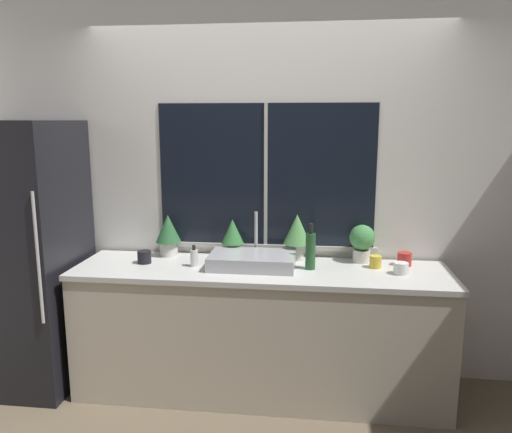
% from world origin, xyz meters
% --- Properties ---
extents(ground_plane, '(14.00, 14.00, 0.00)m').
position_xyz_m(ground_plane, '(0.00, 0.00, 0.00)').
color(ground_plane, brown).
extents(wall_back, '(8.00, 0.09, 2.70)m').
position_xyz_m(wall_back, '(0.00, 0.69, 1.35)').
color(wall_back, silver).
rests_on(wall_back, ground_plane).
extents(wall_left, '(0.06, 7.00, 2.70)m').
position_xyz_m(wall_left, '(-2.28, 1.50, 1.35)').
color(wall_left, silver).
rests_on(wall_left, ground_plane).
extents(counter, '(2.49, 0.64, 0.89)m').
position_xyz_m(counter, '(0.00, 0.31, 0.44)').
color(counter, beige).
rests_on(counter, ground_plane).
extents(refrigerator, '(0.70, 0.74, 1.85)m').
position_xyz_m(refrigerator, '(-1.65, 0.27, 0.93)').
color(refrigerator, black).
rests_on(refrigerator, ground_plane).
extents(sink, '(0.57, 0.41, 0.34)m').
position_xyz_m(sink, '(-0.06, 0.34, 0.93)').
color(sink, '#ADADB2').
rests_on(sink, counter).
extents(potted_plant_far_left, '(0.18, 0.18, 0.30)m').
position_xyz_m(potted_plant_far_left, '(-0.70, 0.55, 1.06)').
color(potted_plant_far_left, silver).
rests_on(potted_plant_far_left, counter).
extents(potted_plant_center_left, '(0.16, 0.16, 0.28)m').
position_xyz_m(potted_plant_center_left, '(-0.23, 0.55, 1.05)').
color(potted_plant_center_left, silver).
rests_on(potted_plant_center_left, counter).
extents(potted_plant_center_right, '(0.19, 0.19, 0.33)m').
position_xyz_m(potted_plant_center_right, '(0.23, 0.55, 1.09)').
color(potted_plant_center_right, silver).
rests_on(potted_plant_center_right, counter).
extents(potted_plant_far_right, '(0.18, 0.18, 0.26)m').
position_xyz_m(potted_plant_far_right, '(0.68, 0.55, 1.03)').
color(potted_plant_far_right, silver).
rests_on(potted_plant_far_right, counter).
extents(soap_bottle, '(0.05, 0.05, 0.15)m').
position_xyz_m(soap_bottle, '(-0.45, 0.30, 0.95)').
color(soap_bottle, white).
rests_on(soap_bottle, counter).
extents(bottle_tall, '(0.07, 0.07, 0.31)m').
position_xyz_m(bottle_tall, '(0.33, 0.33, 1.01)').
color(bottle_tall, '#235128').
rests_on(bottle_tall, counter).
extents(mug_red, '(0.09, 0.09, 0.09)m').
position_xyz_m(mug_red, '(0.96, 0.49, 0.93)').
color(mug_red, '#B72D28').
rests_on(mug_red, counter).
extents(mug_white, '(0.09, 0.09, 0.08)m').
position_xyz_m(mug_white, '(0.91, 0.29, 0.92)').
color(mug_white, white).
rests_on(mug_white, counter).
extents(mug_black, '(0.09, 0.09, 0.09)m').
position_xyz_m(mug_black, '(-0.80, 0.33, 0.93)').
color(mug_black, black).
rests_on(mug_black, counter).
extents(mug_yellow, '(0.08, 0.08, 0.08)m').
position_xyz_m(mug_yellow, '(0.76, 0.41, 0.93)').
color(mug_yellow, gold).
rests_on(mug_yellow, counter).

